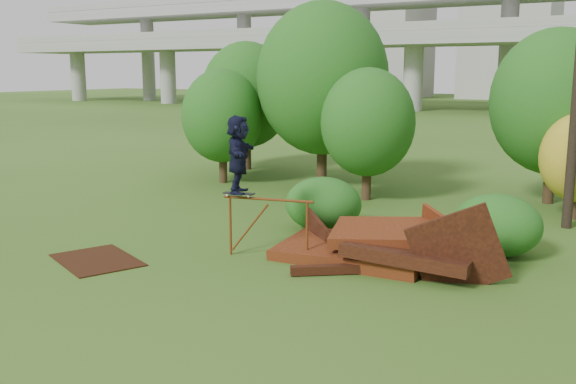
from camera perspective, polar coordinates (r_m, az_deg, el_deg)
The scene contains 14 objects.
ground at distance 13.63m, azimuth -1.32°, elevation -8.29°, with size 240.00×240.00×0.00m, color #2D5116.
scrap_pile at distance 15.17m, azimuth 8.23°, elevation -4.93°, with size 5.58×3.53×2.22m.
grind_rail at distance 15.29m, azimuth -1.80°, elevation -2.06°, with size 2.21×0.54×1.48m.
skateboard at distance 15.45m, azimuth -4.39°, elevation -0.14°, with size 0.80×0.37×0.08m.
skater at distance 15.31m, azimuth -4.44°, elevation 3.35°, with size 1.73×0.55×1.86m, color black.
flat_plate at distance 15.99m, azimuth -16.61°, elevation -5.81°, with size 2.25×1.61×0.03m, color black.
tree_0 at distance 25.80m, azimuth -5.87°, elevation 6.74°, with size 3.23×3.23×4.56m.
tree_1 at distance 25.07m, azimuth 3.09°, elevation 10.01°, with size 5.10×5.10×7.09m.
tree_2 at distance 22.32m, azimuth 7.11°, elevation 6.15°, with size 3.25×3.25×4.58m.
tree_3 at distance 23.24m, azimuth 22.66°, elevation 7.39°, with size 4.24×4.24×5.88m.
tree_6 at distance 29.31m, azimuth -3.70°, elevation 8.61°, with size 4.14×4.14×5.78m.
shrub_left at distance 18.09m, azimuth 3.16°, elevation -1.06°, with size 2.19×2.02×1.52m, color #1D5416.
shrub_right at distance 16.36m, azimuth 18.06°, elevation -2.82°, with size 2.15×1.97×1.52m, color #1D5416.
building_right at distance 115.66m, azimuth 19.31°, elevation 14.81°, with size 14.00×14.00×28.00m, color #9E9E99.
Camera 1 is at (6.73, -11.00, 4.42)m, focal length 40.00 mm.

